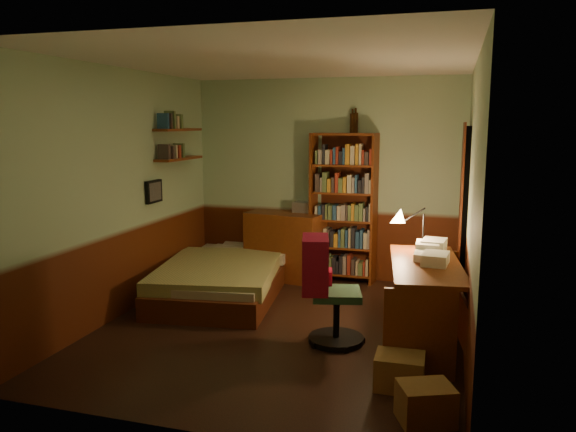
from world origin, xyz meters
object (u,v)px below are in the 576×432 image
(bookshelf, at_px, (343,209))
(bed, at_px, (226,264))
(mini_stereo, at_px, (303,207))
(office_chair, at_px, (337,289))
(desk_lamp, at_px, (423,222))
(dresser, at_px, (285,246))
(cardboard_box_b, at_px, (399,371))
(desk, at_px, (424,305))
(cardboard_box_a, at_px, (426,404))

(bookshelf, bearing_deg, bed, -137.36)
(mini_stereo, height_order, office_chair, office_chair)
(office_chair, bearing_deg, desk_lamp, 32.41)
(dresser, height_order, desk_lamp, desk_lamp)
(cardboard_box_b, bearing_deg, mini_stereo, 118.22)
(bookshelf, bearing_deg, cardboard_box_b, -62.94)
(bed, bearing_deg, desk, -30.23)
(dresser, xyz_separation_m, office_chair, (1.09, -1.97, 0.08))
(mini_stereo, relative_size, cardboard_box_a, 0.71)
(desk_lamp, xyz_separation_m, office_chair, (-0.72, -0.75, -0.54))
(desk_lamp, relative_size, cardboard_box_b, 1.46)
(office_chair, distance_m, cardboard_box_b, 1.07)
(bed, bearing_deg, cardboard_box_a, -51.24)
(dresser, height_order, cardboard_box_a, dresser)
(dresser, relative_size, mini_stereo, 3.90)
(mini_stereo, xyz_separation_m, office_chair, (0.88, -2.10, -0.43))
(mini_stereo, xyz_separation_m, cardboard_box_b, (1.53, -2.85, -0.82))
(bookshelf, relative_size, desk_lamp, 3.50)
(bed, height_order, desk_lamp, desk_lamp)
(desk_lamp, bearing_deg, cardboard_box_b, -70.34)
(cardboard_box_a, bearing_deg, cardboard_box_b, 115.13)
(desk, bearing_deg, bookshelf, 113.20)
(bed, height_order, desk, desk)
(dresser, bearing_deg, cardboard_box_a, -48.95)
(bed, xyz_separation_m, cardboard_box_b, (2.25, -1.93, -0.21))
(bed, distance_m, cardboard_box_b, 2.97)
(cardboard_box_b, bearing_deg, desk, 81.81)
(mini_stereo, relative_size, bookshelf, 0.13)
(office_chair, distance_m, cardboard_box_a, 1.55)
(bed, distance_m, cardboard_box_a, 3.45)
(bookshelf, bearing_deg, dresser, -165.96)
(cardboard_box_a, distance_m, cardboard_box_b, 0.52)
(office_chair, height_order, cardboard_box_b, office_chair)
(cardboard_box_a, bearing_deg, desk_lamp, 94.44)
(bookshelf, relative_size, cardboard_box_b, 5.11)
(dresser, distance_m, desk, 2.61)
(bookshelf, height_order, office_chair, bookshelf)
(dresser, bearing_deg, desk_lamp, -24.49)
(dresser, bearing_deg, office_chair, -51.60)
(bookshelf, bearing_deg, cardboard_box_a, -62.11)
(desk, bearing_deg, office_chair, -176.17)
(cardboard_box_a, bearing_deg, mini_stereo, 117.80)
(desk, xyz_separation_m, cardboard_box_b, (-0.13, -0.91, -0.26))
(office_chair, bearing_deg, bookshelf, 85.58)
(mini_stereo, relative_size, cardboard_box_b, 0.68)
(bed, xyz_separation_m, bookshelf, (1.25, 0.88, 0.61))
(bed, height_order, mini_stereo, mini_stereo)
(mini_stereo, height_order, cardboard_box_a, mini_stereo)
(desk_lamp, distance_m, cardboard_box_a, 2.19)
(desk_lamp, bearing_deg, bookshelf, 151.33)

